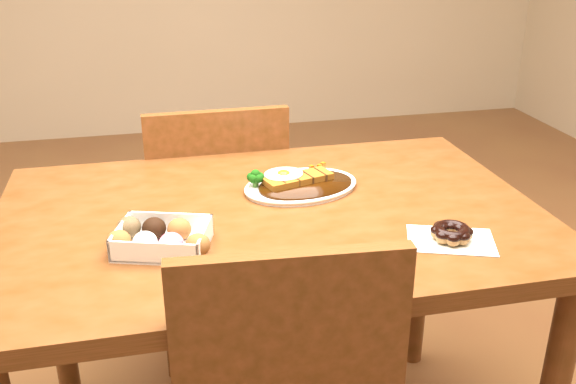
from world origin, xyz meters
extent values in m
cube|color=#462A0E|center=(0.00, 0.00, 0.73)|extent=(1.20, 0.80, 0.04)
cylinder|color=#462A0E|center=(-0.54, 0.34, 0.35)|extent=(0.06, 0.06, 0.71)
cylinder|color=#462A0E|center=(0.54, 0.34, 0.35)|extent=(0.06, 0.06, 0.71)
cube|color=#462A0E|center=(-0.07, 0.60, 0.43)|extent=(0.42, 0.42, 0.04)
cylinder|color=#462A0E|center=(0.10, 0.77, 0.21)|extent=(0.04, 0.04, 0.41)
cylinder|color=#462A0E|center=(-0.24, 0.77, 0.21)|extent=(0.04, 0.04, 0.41)
cylinder|color=#462A0E|center=(0.10, 0.43, 0.21)|extent=(0.04, 0.04, 0.41)
cylinder|color=#462A0E|center=(-0.24, 0.43, 0.21)|extent=(0.04, 0.04, 0.41)
cube|color=#462A0E|center=(-0.07, 0.41, 0.67)|extent=(0.40, 0.03, 0.40)
cube|color=#462A0E|center=(-0.05, -0.41, 0.67)|extent=(0.40, 0.06, 0.40)
ellipsoid|color=white|center=(0.10, 0.11, 0.76)|extent=(0.31, 0.25, 0.01)
ellipsoid|color=black|center=(0.10, 0.09, 0.76)|extent=(0.26, 0.21, 0.01)
cube|color=#6B380C|center=(0.09, 0.11, 0.77)|extent=(0.18, 0.10, 0.02)
ellipsoid|color=white|center=(0.06, 0.12, 0.79)|extent=(0.11, 0.10, 0.01)
ellipsoid|color=#FFB214|center=(0.06, 0.12, 0.79)|extent=(0.03, 0.03, 0.02)
cube|color=white|center=(-0.24, -0.12, 0.77)|extent=(0.21, 0.18, 0.05)
ellipsoid|color=brown|center=(-0.32, -0.13, 0.78)|extent=(0.05, 0.05, 0.04)
ellipsoid|color=beige|center=(-0.28, -0.14, 0.78)|extent=(0.05, 0.05, 0.04)
ellipsoid|color=pink|center=(-0.23, -0.16, 0.78)|extent=(0.05, 0.05, 0.04)
ellipsoid|color=brown|center=(-0.18, -0.18, 0.78)|extent=(0.05, 0.05, 0.04)
ellipsoid|color=black|center=(-0.31, -0.07, 0.78)|extent=(0.05, 0.05, 0.04)
ellipsoid|color=black|center=(-0.26, -0.09, 0.78)|extent=(0.05, 0.05, 0.04)
ellipsoid|color=brown|center=(-0.21, -0.10, 0.78)|extent=(0.05, 0.05, 0.04)
cube|color=silver|center=(0.33, -0.22, 0.75)|extent=(0.20, 0.17, 0.00)
torus|color=olive|center=(0.33, -0.22, 0.77)|extent=(0.11, 0.11, 0.03)
torus|color=black|center=(0.33, -0.22, 0.77)|extent=(0.10, 0.10, 0.02)
camera|label=1|loc=(-0.25, -1.27, 1.35)|focal=40.00mm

